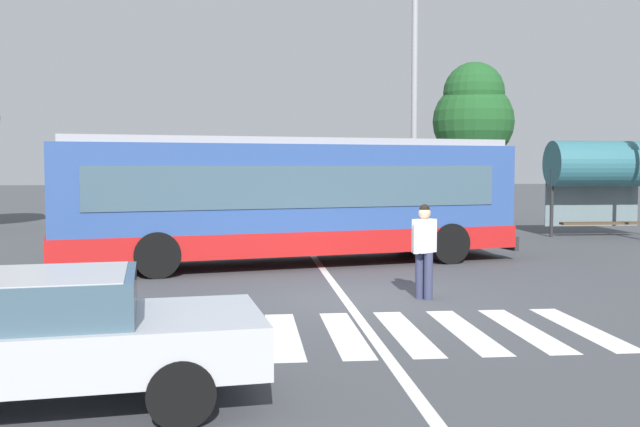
{
  "coord_description": "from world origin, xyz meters",
  "views": [
    {
      "loc": [
        -2.13,
        -12.82,
        2.41
      ],
      "look_at": [
        -0.44,
        3.83,
        1.3
      ],
      "focal_mm": 40.59,
      "sensor_mm": 36.0,
      "label": 1
    }
  ],
  "objects_px": {
    "city_transit_bus": "(290,199)",
    "parked_car_black": "(251,210)",
    "parked_car_red": "(323,210)",
    "foreground_sedan": "(30,333)",
    "background_tree_right": "(474,113)",
    "twin_arm_street_lamp": "(415,44)",
    "bus_stop_shelter": "(602,166)",
    "parked_car_teal": "(179,210)",
    "pedestrian_crossing_street": "(424,246)"
  },
  "relations": [
    {
      "from": "parked_car_teal",
      "to": "city_transit_bus",
      "type": "bearing_deg",
      "value": -69.33
    },
    {
      "from": "parked_car_teal",
      "to": "background_tree_right",
      "type": "distance_m",
      "value": 12.94
    },
    {
      "from": "city_transit_bus",
      "to": "foreground_sedan",
      "type": "bearing_deg",
      "value": -107.17
    },
    {
      "from": "parked_car_teal",
      "to": "parked_car_black",
      "type": "height_order",
      "value": "same"
    },
    {
      "from": "bus_stop_shelter",
      "to": "parked_car_red",
      "type": "bearing_deg",
      "value": 161.64
    },
    {
      "from": "foreground_sedan",
      "to": "background_tree_right",
      "type": "bearing_deg",
      "value": 62.65
    },
    {
      "from": "city_transit_bus",
      "to": "parked_car_teal",
      "type": "distance_m",
      "value": 10.02
    },
    {
      "from": "parked_car_red",
      "to": "bus_stop_shelter",
      "type": "bearing_deg",
      "value": -18.36
    },
    {
      "from": "foreground_sedan",
      "to": "parked_car_red",
      "type": "xyz_separation_m",
      "value": [
        4.96,
        19.28,
        0.0
      ]
    },
    {
      "from": "parked_car_black",
      "to": "parked_car_red",
      "type": "xyz_separation_m",
      "value": [
        2.67,
        -0.22,
        0.0
      ]
    },
    {
      "from": "background_tree_right",
      "to": "parked_car_black",
      "type": "bearing_deg",
      "value": -161.98
    },
    {
      "from": "pedestrian_crossing_street",
      "to": "parked_car_red",
      "type": "relative_size",
      "value": 0.37
    },
    {
      "from": "foreground_sedan",
      "to": "background_tree_right",
      "type": "xyz_separation_m",
      "value": [
        11.66,
        22.54,
        3.84
      ]
    },
    {
      "from": "foreground_sedan",
      "to": "pedestrian_crossing_street",
      "type": "bearing_deg",
      "value": 45.65
    },
    {
      "from": "pedestrian_crossing_street",
      "to": "parked_car_teal",
      "type": "bearing_deg",
      "value": 111.72
    },
    {
      "from": "pedestrian_crossing_street",
      "to": "bus_stop_shelter",
      "type": "relative_size",
      "value": 0.47
    },
    {
      "from": "parked_car_black",
      "to": "twin_arm_street_lamp",
      "type": "xyz_separation_m",
      "value": [
        5.25,
        -3.66,
        5.55
      ]
    },
    {
      "from": "parked_car_teal",
      "to": "bus_stop_shelter",
      "type": "height_order",
      "value": "bus_stop_shelter"
    },
    {
      "from": "parked_car_teal",
      "to": "parked_car_black",
      "type": "distance_m",
      "value": 2.64
    },
    {
      "from": "pedestrian_crossing_street",
      "to": "parked_car_teal",
      "type": "distance_m",
      "value": 15.29
    },
    {
      "from": "parked_car_teal",
      "to": "twin_arm_street_lamp",
      "type": "bearing_deg",
      "value": -25.7
    },
    {
      "from": "city_transit_bus",
      "to": "background_tree_right",
      "type": "bearing_deg",
      "value": 55.3
    },
    {
      "from": "city_transit_bus",
      "to": "parked_car_black",
      "type": "relative_size",
      "value": 2.54
    },
    {
      "from": "pedestrian_crossing_street",
      "to": "parked_car_teal",
      "type": "xyz_separation_m",
      "value": [
        -5.66,
        14.2,
        -0.2
      ]
    },
    {
      "from": "city_transit_bus",
      "to": "twin_arm_street_lamp",
      "type": "distance_m",
      "value": 8.5
    },
    {
      "from": "pedestrian_crossing_street",
      "to": "parked_car_black",
      "type": "xyz_separation_m",
      "value": [
        -3.02,
        14.06,
        -0.2
      ]
    },
    {
      "from": "city_transit_bus",
      "to": "bus_stop_shelter",
      "type": "bearing_deg",
      "value": 28.38
    },
    {
      "from": "parked_car_red",
      "to": "bus_stop_shelter",
      "type": "distance_m",
      "value": 9.83
    },
    {
      "from": "twin_arm_street_lamp",
      "to": "foreground_sedan",
      "type": "bearing_deg",
      "value": -115.47
    },
    {
      "from": "foreground_sedan",
      "to": "parked_car_black",
      "type": "height_order",
      "value": "same"
    },
    {
      "from": "parked_car_black",
      "to": "background_tree_right",
      "type": "height_order",
      "value": "background_tree_right"
    },
    {
      "from": "pedestrian_crossing_street",
      "to": "background_tree_right",
      "type": "relative_size",
      "value": 0.26
    },
    {
      "from": "parked_car_black",
      "to": "bus_stop_shelter",
      "type": "xyz_separation_m",
      "value": [
        11.86,
        -3.27,
        1.65
      ]
    },
    {
      "from": "city_transit_bus",
      "to": "foreground_sedan",
      "type": "distance_m",
      "value": 10.81
    },
    {
      "from": "parked_car_black",
      "to": "background_tree_right",
      "type": "bearing_deg",
      "value": 18.02
    },
    {
      "from": "background_tree_right",
      "to": "parked_car_red",
      "type": "bearing_deg",
      "value": -154.02
    },
    {
      "from": "city_transit_bus",
      "to": "parked_car_teal",
      "type": "height_order",
      "value": "city_transit_bus"
    },
    {
      "from": "twin_arm_street_lamp",
      "to": "parked_car_red",
      "type": "bearing_deg",
      "value": 126.97
    },
    {
      "from": "city_transit_bus",
      "to": "twin_arm_street_lamp",
      "type": "bearing_deg",
      "value": 51.8
    },
    {
      "from": "foreground_sedan",
      "to": "twin_arm_street_lamp",
      "type": "xyz_separation_m",
      "value": [
        7.54,
        15.84,
        5.55
      ]
    },
    {
      "from": "twin_arm_street_lamp",
      "to": "background_tree_right",
      "type": "xyz_separation_m",
      "value": [
        4.12,
        6.7,
        -1.72
      ]
    },
    {
      "from": "city_transit_bus",
      "to": "parked_car_black",
      "type": "xyz_separation_m",
      "value": [
        -0.89,
        9.2,
        -0.82
      ]
    },
    {
      "from": "foreground_sedan",
      "to": "city_transit_bus",
      "type": "bearing_deg",
      "value": 72.83
    },
    {
      "from": "pedestrian_crossing_street",
      "to": "parked_car_black",
      "type": "bearing_deg",
      "value": 102.12
    },
    {
      "from": "city_transit_bus",
      "to": "parked_car_black",
      "type": "height_order",
      "value": "city_transit_bus"
    },
    {
      "from": "background_tree_right",
      "to": "pedestrian_crossing_street",
      "type": "bearing_deg",
      "value": -110.36
    },
    {
      "from": "twin_arm_street_lamp",
      "to": "background_tree_right",
      "type": "distance_m",
      "value": 8.05
    },
    {
      "from": "foreground_sedan",
      "to": "parked_car_black",
      "type": "relative_size",
      "value": 1.03
    },
    {
      "from": "city_transit_bus",
      "to": "parked_car_teal",
      "type": "xyz_separation_m",
      "value": [
        -3.53,
        9.34,
        -0.82
      ]
    },
    {
      "from": "city_transit_bus",
      "to": "pedestrian_crossing_street",
      "type": "bearing_deg",
      "value": -66.32
    }
  ]
}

